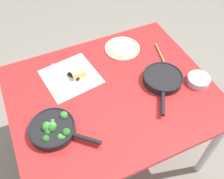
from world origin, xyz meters
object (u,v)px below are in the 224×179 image
at_px(cheese_block, 79,74).
at_px(prep_bowl_steel, 198,80).
at_px(wooden_spoon, 166,66).
at_px(grater_knife, 69,74).
at_px(skillet_eggs, 163,79).
at_px(skillet_broccoli, 53,129).
at_px(dinner_plate_stack, 122,48).

height_order(cheese_block, prep_bowl_steel, cheese_block).
height_order(wooden_spoon, grater_knife, grater_knife).
distance_m(skillet_eggs, prep_bowl_steel, 0.22).
height_order(skillet_broccoli, wooden_spoon, skillet_broccoli).
bearing_deg(skillet_eggs, wooden_spoon, 170.65).
relative_size(wooden_spoon, prep_bowl_steel, 2.57).
xyz_separation_m(grater_knife, dinner_plate_stack, (0.42, 0.08, 0.00)).
distance_m(dinner_plate_stack, prep_bowl_steel, 0.56).
distance_m(wooden_spoon, dinner_plate_stack, 0.33).
bearing_deg(cheese_block, prep_bowl_steel, -28.03).
bearing_deg(dinner_plate_stack, skillet_broccoli, -144.31).
height_order(skillet_broccoli, grater_knife, skillet_broccoli).
height_order(grater_knife, prep_bowl_steel, prep_bowl_steel).
xyz_separation_m(skillet_broccoli, cheese_block, (0.26, 0.32, -0.00)).
relative_size(cheese_block, prep_bowl_steel, 0.60).
relative_size(wooden_spoon, dinner_plate_stack, 1.47).
relative_size(skillet_eggs, wooden_spoon, 1.03).
relative_size(grater_knife, dinner_plate_stack, 0.88).
bearing_deg(skillet_eggs, dinner_plate_stack, -134.12).
bearing_deg(skillet_eggs, grater_knife, -87.86).
xyz_separation_m(cheese_block, dinner_plate_stack, (0.36, 0.12, -0.01)).
relative_size(skillet_broccoli, dinner_plate_stack, 1.37).
relative_size(skillet_eggs, grater_knife, 1.72).
distance_m(skillet_broccoli, grater_knife, 0.41).
xyz_separation_m(cheese_block, prep_bowl_steel, (0.66, -0.35, -0.01)).
bearing_deg(cheese_block, skillet_broccoli, -128.55).
bearing_deg(grater_knife, wooden_spoon, -138.12).
relative_size(skillet_broccoli, skillet_eggs, 0.90).
bearing_deg(skillet_eggs, skillet_broccoli, -52.55).
height_order(wooden_spoon, prep_bowl_steel, prep_bowl_steel).
bearing_deg(grater_knife, skillet_eggs, -150.43).
height_order(skillet_eggs, grater_knife, skillet_eggs).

